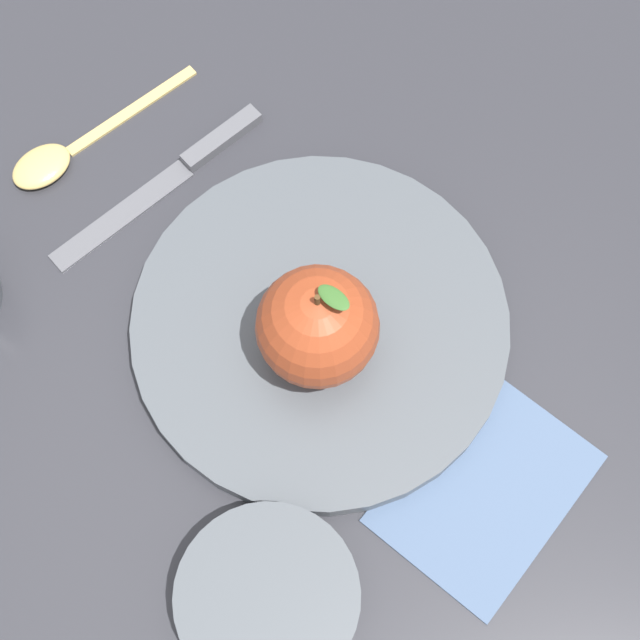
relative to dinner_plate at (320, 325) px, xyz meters
name	(u,v)px	position (x,y,z in m)	size (l,w,h in m)	color
ground_plane	(279,305)	(-0.03, 0.02, -0.01)	(2.40, 2.40, 0.00)	#2D2D33
dinner_plate	(320,325)	(0.00, 0.00, 0.00)	(0.27, 0.27, 0.02)	#4C5156
apple	(317,327)	(0.00, -0.02, 0.05)	(0.08, 0.08, 0.09)	#9E3D1E
side_bowl	(268,598)	(-0.04, -0.19, 0.01)	(0.12, 0.12, 0.03)	#4C5156
knife	(178,172)	(-0.10, 0.13, -0.01)	(0.16, 0.14, 0.01)	#59595E
spoon	(62,154)	(-0.19, 0.15, -0.01)	(0.15, 0.12, 0.01)	#D8B766
linen_napkin	(485,488)	(0.11, -0.12, -0.01)	(0.10, 0.14, 0.00)	slate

